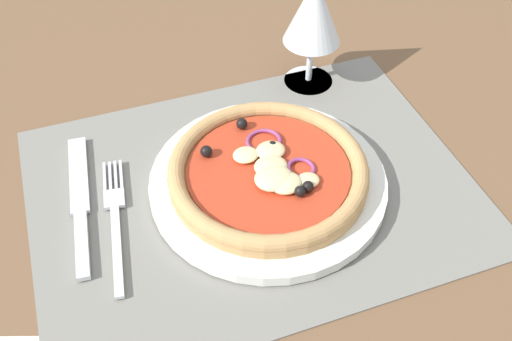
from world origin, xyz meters
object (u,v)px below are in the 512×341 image
(fork, at_px, (115,216))
(knife, at_px, (80,200))
(plate, at_px, (268,182))
(pizza, at_px, (268,171))
(wine_glass, at_px, (313,14))

(fork, xyz_separation_m, knife, (-0.03, 0.03, 0.00))
(plate, bearing_deg, pizza, -13.09)
(wine_glass, bearing_deg, knife, -159.70)
(knife, distance_m, wine_glass, 0.35)
(pizza, relative_size, knife, 1.07)
(plate, height_order, pizza, pizza)
(pizza, distance_m, knife, 0.20)
(pizza, distance_m, wine_glass, 0.21)
(plate, xyz_separation_m, pizza, (0.00, -0.00, 0.02))
(plate, relative_size, fork, 1.42)
(plate, distance_m, fork, 0.17)
(pizza, xyz_separation_m, wine_glass, (0.12, 0.16, 0.07))
(fork, relative_size, wine_glass, 1.21)
(fork, distance_m, wine_glass, 0.33)
(plate, height_order, fork, plate)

